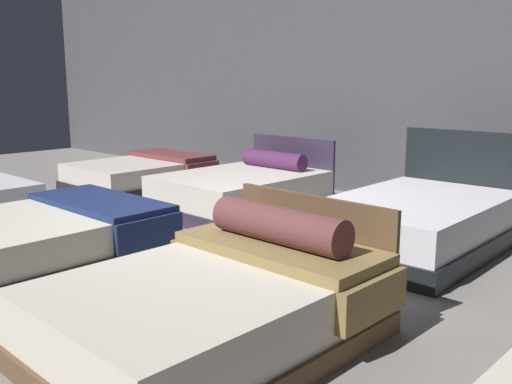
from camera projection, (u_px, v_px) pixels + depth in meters
The scene contains 7 objects.
ground_plane at pixel (228, 258), 5.36m from camera, with size 18.00×18.00×0.02m, color gray.
showroom_back_wall at pixel (413, 72), 7.50m from camera, with size 18.00×0.06×3.50m, color #47474C.
bed_1 at pixel (39, 239), 5.13m from camera, with size 1.66×2.14×0.50m.
bed_2 at pixel (220, 303), 3.57m from camera, with size 1.61×2.11×0.82m.
bed_4 at pixel (141, 174), 8.76m from camera, with size 1.61×1.98×0.48m.
bed_5 at pixel (243, 191), 7.14m from camera, with size 1.55×2.04×0.88m.
bed_6 at pixel (417, 223), 5.57m from camera, with size 1.47×2.18×1.10m.
Camera 1 is at (3.69, -3.59, 1.66)m, focal length 39.70 mm.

